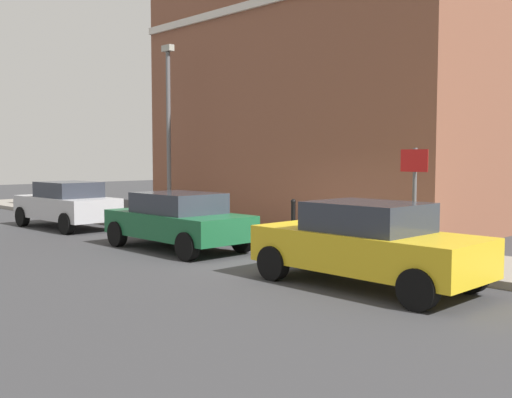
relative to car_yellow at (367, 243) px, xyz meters
The scene contains 11 objects.
ground 3.18m from the car_yellow, 73.39° to the left, with size 80.00×80.00×0.00m, color #38383A.
sidewalk 9.40m from the car_yellow, 72.86° to the left, with size 2.64×30.00×0.15m, color gray.
corner_building 10.64m from the car_yellow, 43.45° to the left, with size 6.16×11.56×9.84m.
car_yellow is the anchor object (origin of this frame).
car_green 5.67m from the car_yellow, 88.64° to the left, with size 1.88×4.04×1.40m.
car_silver 11.68m from the car_yellow, 88.94° to the left, with size 1.88×4.09×1.49m.
utility_cabinet 3.38m from the car_yellow, 37.41° to the left, with size 0.46×0.61×1.15m.
bollard_near_cabinet 5.08m from the car_yellow, 56.77° to the left, with size 0.14×0.14×1.04m.
bollard_far_kerb 6.07m from the car_yellow, 73.78° to the left, with size 0.14×0.14×1.04m.
street_sign 2.00m from the car_yellow, ahead, with size 0.08×0.60×2.30m.
lamppost 10.53m from the car_yellow, 73.66° to the left, with size 0.20×0.44×5.72m.
Camera 1 is at (-9.38, -8.90, 2.27)m, focal length 41.24 mm.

